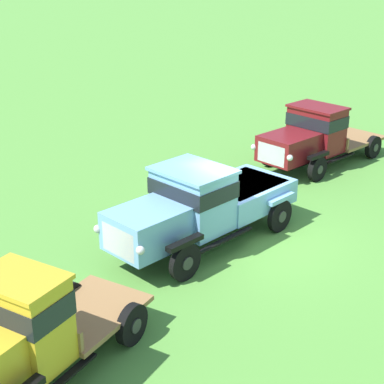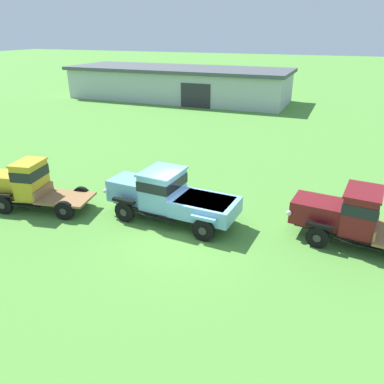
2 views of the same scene
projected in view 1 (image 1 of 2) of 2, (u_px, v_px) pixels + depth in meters
ground_plane at (252, 240)px, 15.42m from camera, size 240.00×240.00×0.00m
vintage_truck_foreground_near at (17, 339)px, 9.67m from camera, size 4.84×2.46×2.19m
vintage_truck_second_in_line at (200, 204)px, 14.83m from camera, size 5.76×2.50×2.14m
vintage_truck_midrow_center at (311, 137)px, 20.34m from camera, size 5.76×2.66×2.13m
oil_drum_near_fence at (323, 119)px, 25.04m from camera, size 0.64×0.64×0.83m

